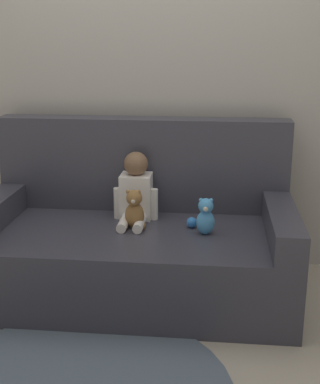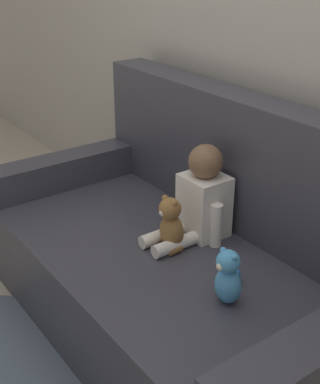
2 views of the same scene
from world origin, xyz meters
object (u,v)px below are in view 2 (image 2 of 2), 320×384
object	(u,v)px
person_baby	(201,200)
plush_toy_side	(228,277)
couch	(184,262)
teddy_bear_brown	(170,224)
toy_ball	(232,275)

from	to	relation	value
person_baby	plush_toy_side	xyz separation A→B (m)	(0.42, -0.23, -0.06)
couch	teddy_bear_brown	world-z (taller)	couch
couch	plush_toy_side	size ratio (longest dim) A/B	8.56
teddy_bear_brown	toy_ball	size ratio (longest dim) A/B	3.75
plush_toy_side	toy_ball	bearing A→B (deg)	128.41
couch	person_baby	world-z (taller)	couch
person_baby	teddy_bear_brown	distance (m)	0.18
couch	plush_toy_side	world-z (taller)	couch
plush_toy_side	teddy_bear_brown	bearing A→B (deg)	171.76
teddy_bear_brown	plush_toy_side	world-z (taller)	teddy_bear_brown
teddy_bear_brown	toy_ball	bearing A→B (deg)	7.04
plush_toy_side	person_baby	bearing A→B (deg)	151.76
person_baby	teddy_bear_brown	xyz separation A→B (m)	(0.01, -0.17, -0.06)
toy_ball	plush_toy_side	bearing A→B (deg)	-51.59
teddy_bear_brown	plush_toy_side	size ratio (longest dim) A/B	1.09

